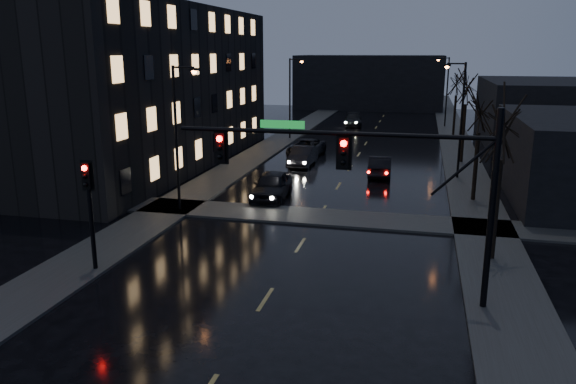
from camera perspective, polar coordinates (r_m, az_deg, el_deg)
The scene contains 21 objects.
sidewalk_left at distance 47.89m, azimuth -3.38°, elevation 3.71°, with size 3.00×140.00×0.12m, color #2D2D2B.
sidewalk_right at distance 46.02m, azimuth 17.36°, elevation 2.65°, with size 3.00×140.00×0.12m, color #2D2D2B.
sidewalk_cross at distance 30.31m, azimuth 3.06°, elevation -2.52°, with size 40.00×3.00×0.12m, color #2D2D2B.
apartment_block at distance 45.63m, azimuth -15.19°, elevation 10.25°, with size 12.00×30.00×12.00m, color black.
commercial_right_far at distance 59.54m, azimuth 25.05°, elevation 7.33°, with size 12.00×18.00×6.00m, color black.
far_block at distance 88.57m, azimuth 8.27°, elevation 10.99°, with size 22.00×10.00×8.00m, color black.
signal_mast at distance 19.50m, azimuth 9.31°, elevation 2.46°, with size 11.11×0.41×7.00m.
signal_pole_left at distance 23.60m, azimuth -19.53°, elevation -0.76°, with size 0.35×0.41×4.53m.
tree_near at distance 24.42m, azimuth 21.15°, elevation 7.25°, with size 3.52×3.52×8.08m.
tree_mid_a at distance 34.35m, azimuth 19.01°, elevation 8.53°, with size 3.30×3.30×7.58m.
tree_mid_b at distance 46.23m, azimuth 17.76°, elevation 10.87°, with size 3.74×3.74×8.59m.
tree_far at distance 60.21m, azimuth 16.82°, elevation 11.05°, with size 3.43×3.43×7.88m.
streetlight_l_near at distance 31.08m, azimuth -10.97°, elevation 6.56°, with size 1.53×0.28×8.00m.
streetlight_l_far at distance 56.66m, azimuth 0.40°, elevation 10.17°, with size 1.53×0.28×8.00m.
streetlight_r_mid at distance 40.34m, azimuth 16.97°, elevation 7.91°, with size 1.53×0.28×8.00m.
streetlight_r_far at distance 68.23m, azimuth 15.70°, elevation 10.34°, with size 1.53×0.28×8.00m.
oncoming_car_a at distance 33.93m, azimuth -1.68°, elevation 0.66°, with size 1.96×4.86×1.66m, color black.
oncoming_car_b at distance 43.91m, azimuth 1.50°, elevation 3.67°, with size 1.56×4.49×1.48m, color black.
oncoming_car_c at distance 47.86m, azimuth 1.86°, elevation 4.52°, with size 2.38×5.16×1.43m, color black.
oncoming_car_d at distance 67.73m, azimuth 6.64°, elevation 7.30°, with size 2.03×5.00×1.45m, color black.
lead_car at distance 40.69m, azimuth 9.33°, elevation 2.64°, with size 1.56×4.48×1.48m, color black.
Camera 1 is at (5.16, -10.07, 8.78)m, focal length 35.00 mm.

